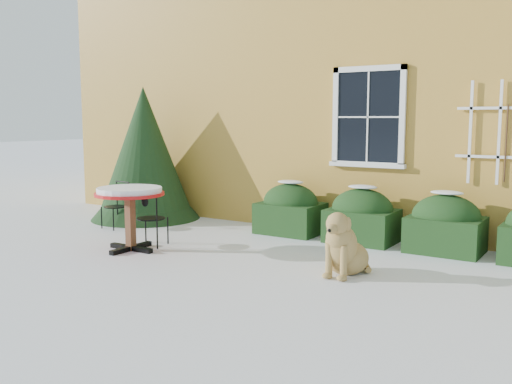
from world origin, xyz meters
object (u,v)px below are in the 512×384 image
Objects in this scene: dog at (343,249)px; patio_chair_near at (150,217)px; evergreen_shrub at (145,166)px; patio_chair_far at (117,205)px; bistro_table at (130,198)px.

patio_chair_near is at bearing -178.16° from dog.
evergreen_shrub is 3.08× the size of patio_chair_far.
evergreen_shrub is at bearing 161.19° from dog.
dog is at bearing -18.97° from evergreen_shrub.
dog is (3.17, 0.09, -0.12)m from patio_chair_near.
patio_chair_far is (0.27, -1.02, -0.61)m from evergreen_shrub.
dog is at bearing -1.37° from patio_chair_far.
bistro_table is at bearing -171.92° from dog.
patio_chair_far is (-1.54, 0.78, -0.04)m from patio_chair_near.
evergreen_shrub is 5.31m from dog.
patio_chair_far is (-1.48, 1.14, -0.37)m from bistro_table.
patio_chair_near is (0.05, 0.36, -0.33)m from bistro_table.
evergreen_shrub is 2.62m from patio_chair_near.
patio_chair_far reaches higher than dog.
patio_chair_far is 0.88× the size of dog.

